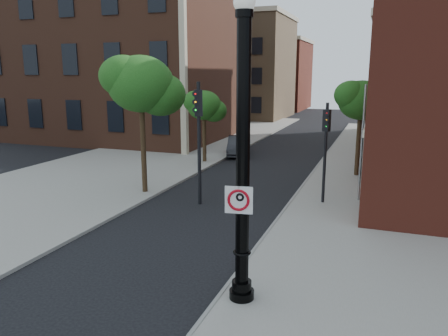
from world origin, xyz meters
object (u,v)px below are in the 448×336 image
at_px(no_parking_sign, 239,200).
at_px(traffic_signal_left, 199,123).
at_px(parked_car, 238,146).
at_px(traffic_signal_right, 326,137).
at_px(lamppost, 243,170).

bearing_deg(no_parking_sign, traffic_signal_left, 109.40).
distance_m(no_parking_sign, traffic_signal_left, 8.62).
height_order(parked_car, traffic_signal_right, traffic_signal_right).
bearing_deg(lamppost, traffic_signal_left, 120.37).
distance_m(lamppost, traffic_signal_right, 9.03).
bearing_deg(no_parking_sign, traffic_signal_right, 74.84).
xyz_separation_m(lamppost, traffic_signal_left, (-4.27, 7.28, 0.14)).
height_order(no_parking_sign, traffic_signal_left, traffic_signal_left).
distance_m(no_parking_sign, traffic_signal_right, 9.21).
bearing_deg(traffic_signal_right, parked_car, 141.33).
distance_m(no_parking_sign, parked_car, 20.01).
relative_size(lamppost, parked_car, 1.83).
bearing_deg(traffic_signal_right, no_parking_sign, -79.55).
bearing_deg(parked_car, traffic_signal_left, -95.70).
distance_m(lamppost, parked_car, 19.93).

